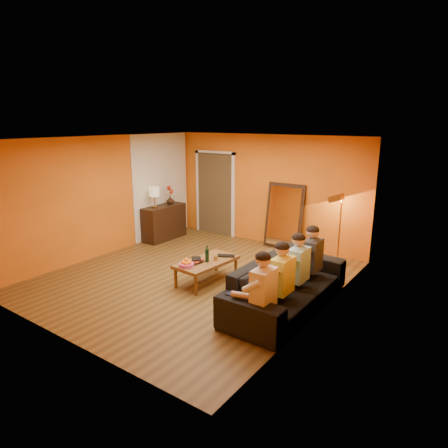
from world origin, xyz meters
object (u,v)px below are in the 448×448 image
Objects in this scene: person_far_right at (312,261)px; vase at (170,200)px; table_lamp at (154,198)px; laptop at (226,257)px; dog at (284,287)px; coffee_table at (207,271)px; floor_lamp at (340,230)px; sofa at (287,284)px; person_mid_left at (282,282)px; person_mid_right at (298,271)px; wine_bottle at (207,254)px; sideboard at (164,222)px; person_far_left at (263,295)px; tumbler at (216,258)px; mirror_frame at (284,216)px.

person_far_right is 4.55m from vase.
table_lamp is 2.99m from laptop.
coffee_table is at bearing -164.11° from dog.
laptop is at bearing -123.22° from floor_lamp.
sofa is 2.14× the size of person_mid_left.
person_mid_right is at bearing -37.15° from laptop.
table_lamp is 3.00m from wine_bottle.
sideboard is 3.51× the size of laptop.
tumbler is at bearing 145.17° from person_far_left.
laptop is 1.65× the size of vase.
person_far_right is at bearing -52.50° from mirror_frame.
laptop is (-1.61, 0.84, -0.18)m from person_mid_left.
table_lamp reaches higher than sideboard.
person_mid_right is at bearing -58.80° from mirror_frame.
person_far_left is at bearing -34.83° from tumbler.
mirror_frame is 4.90× the size of wine_bottle.
floor_lamp is at bearing 60.19° from coffee_table.
person_far_left is at bearing -61.99° from dog.
person_far_right is (4.37, -0.68, -0.49)m from table_lamp.
table_lamp is 0.20× the size of sofa.
mirror_frame is 2.73m from coffee_table.
person_mid_right is 3.94× the size of wine_bottle.
person_far_left reaches higher than coffee_table.
mirror_frame is 2.60m from person_far_right.
table_lamp is 0.42× the size of coffee_table.
coffee_table is at bearing 164.63° from person_mid_left.
floor_lamp is (1.63, 2.36, 0.51)m from coffee_table.
table_lamp reaches higher than laptop.
sideboard is 0.58m from vase.
laptop is at bearing -24.14° from sideboard.
mirror_frame reaches higher than tumbler.
sideboard is 4.29m from floor_lamp.
laptop is (0.18, 0.35, 0.22)m from coffee_table.
person_far_left is (0.13, -1.00, 0.23)m from sofa.
person_far_left reaches higher than laptop.
sideboard reaches higher than coffee_table.
coffee_table is 3.63× the size of laptop.
coffee_table is 5.99× the size of vase.
coffee_table is (-1.66, 0.04, -0.17)m from sofa.
person_far_right is at bearing -15.71° from vase.
person_mid_left is 1.80m from wine_bottle.
person_far_right is (1.58, -2.06, -0.15)m from mirror_frame.
wine_bottle is (2.63, -1.64, 0.15)m from sideboard.
floor_lamp is (1.42, -0.30, -0.04)m from mirror_frame.
wine_bottle is 1.52× the size of vase.
dog is 0.53× the size of person_far_right.
sideboard is 0.97× the size of person_mid_right.
floor_lamp reaches higher than wine_bottle.
floor_lamp reaches higher than laptop.
person_far_right is at bearing -82.21° from floor_lamp.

